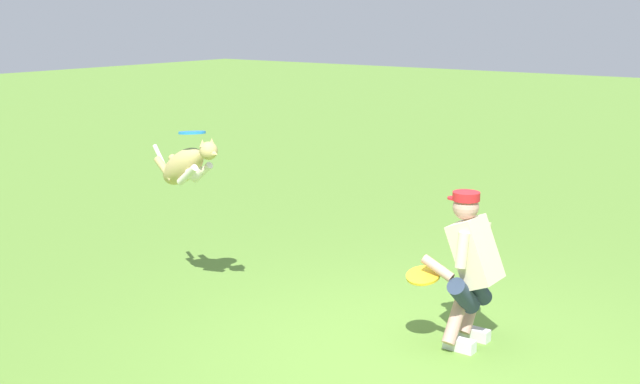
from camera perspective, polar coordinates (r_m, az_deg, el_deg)
name	(u,v)px	position (r m, az deg, el deg)	size (l,w,h in m)	color
ground_plane	(409,359)	(6.57, 6.31, -11.71)	(60.00, 60.00, 0.00)	olive
person	(471,265)	(6.66, 10.64, -5.09)	(0.57, 0.64, 1.29)	silver
dog	(186,166)	(7.79, -9.50, 1.85)	(1.05, 0.39, 0.60)	tan
frisbee_flying	(192,133)	(7.61, -9.06, 4.19)	(0.25, 0.25, 0.02)	#2384DE
frisbee_held	(423,276)	(6.61, 7.33, -5.90)	(0.28, 0.28, 0.02)	yellow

